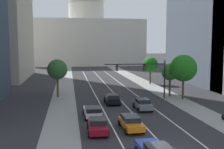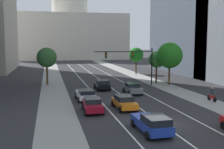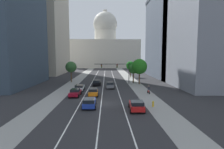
# 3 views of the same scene
# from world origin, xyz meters

# --- Properties ---
(ground_plane) EXTENTS (400.00, 400.00, 0.00)m
(ground_plane) POSITION_xyz_m (0.00, 40.00, 0.00)
(ground_plane) COLOR #2B2B2D
(sidewalk_left) EXTENTS (3.77, 130.00, 0.01)m
(sidewalk_left) POSITION_xyz_m (-8.82, 35.00, 0.01)
(sidewalk_left) COLOR gray
(sidewalk_left) RESTS_ON ground
(sidewalk_right) EXTENTS (3.77, 130.00, 0.01)m
(sidewalk_right) POSITION_xyz_m (8.82, 35.00, 0.01)
(sidewalk_right) COLOR gray
(sidewalk_right) RESTS_ON ground
(lane_stripe_left) EXTENTS (0.16, 90.00, 0.01)m
(lane_stripe_left) POSITION_xyz_m (-3.47, 25.00, 0.01)
(lane_stripe_left) COLOR white
(lane_stripe_left) RESTS_ON ground
(lane_stripe_center) EXTENTS (0.16, 90.00, 0.01)m
(lane_stripe_center) POSITION_xyz_m (0.00, 25.00, 0.01)
(lane_stripe_center) COLOR white
(lane_stripe_center) RESTS_ON ground
(lane_stripe_right) EXTENTS (0.16, 90.00, 0.01)m
(lane_stripe_right) POSITION_xyz_m (3.47, 25.00, 0.01)
(lane_stripe_right) COLOR white
(lane_stripe_right) RESTS_ON ground
(office_tower_far_left) EXTENTS (21.46, 27.39, 58.32)m
(office_tower_far_left) POSITION_xyz_m (-28.67, 53.42, 29.20)
(office_tower_far_left) COLOR #B7AD99
(office_tower_far_left) RESTS_ON ground
(office_tower_near_right) EXTENTS (18.87, 22.80, 32.03)m
(office_tower_near_right) POSITION_xyz_m (27.41, 16.60, 16.05)
(office_tower_near_right) COLOR gray
(office_tower_near_right) RESTS_ON ground
(office_tower_far_right) EXTENTS (15.13, 29.77, 31.18)m
(office_tower_far_right) POSITION_xyz_m (25.59, 37.75, 15.62)
(office_tower_far_right) COLOR #4C5666
(office_tower_far_right) RESTS_ON ground
(capitol_building) EXTENTS (46.21, 26.35, 40.14)m
(capitol_building) POSITION_xyz_m (0.00, 101.46, 13.55)
(capitol_building) COLOR beige
(capitol_building) RESTS_ON ground
(car_orange) EXTENTS (2.08, 4.39, 1.43)m
(car_orange) POSITION_xyz_m (-1.73, 6.34, 0.76)
(car_orange) COLOR orange
(car_orange) RESTS_ON ground
(car_crimson) EXTENTS (2.09, 4.33, 1.45)m
(car_crimson) POSITION_xyz_m (-5.20, 5.82, 0.76)
(car_crimson) COLOR maroon
(car_crimson) RESTS_ON ground
(car_red) EXTENTS (2.26, 4.13, 1.51)m
(car_red) POSITION_xyz_m (5.19, -3.83, 0.78)
(car_red) COLOR red
(car_red) RESTS_ON ground
(car_white) EXTENTS (2.15, 4.24, 1.43)m
(car_white) POSITION_xyz_m (-5.19, 11.62, 0.77)
(car_white) COLOR silver
(car_white) RESTS_ON ground
(car_gray) EXTENTS (2.03, 4.15, 1.48)m
(car_gray) POSITION_xyz_m (1.73, 14.63, 0.78)
(car_gray) COLOR slate
(car_gray) RESTS_ON ground
(car_black) EXTENTS (2.09, 4.05, 1.52)m
(car_black) POSITION_xyz_m (-1.73, 18.71, 0.79)
(car_black) COLOR black
(car_black) RESTS_ON ground
(car_blue) EXTENTS (2.16, 4.77, 1.52)m
(car_blue) POSITION_xyz_m (-1.73, -1.88, 0.79)
(car_blue) COLOR #1E389E
(car_blue) RESTS_ON ground
(traffic_signal_mast) EXTENTS (9.79, 0.39, 6.13)m
(traffic_signal_mast) POSITION_xyz_m (3.95, 21.69, 4.45)
(traffic_signal_mast) COLOR black
(traffic_signal_mast) RESTS_ON ground
(fire_hydrant) EXTENTS (0.26, 0.35, 0.91)m
(fire_hydrant) POSITION_xyz_m (8.05, -1.94, 0.46)
(fire_hydrant) COLOR yellow
(fire_hydrant) RESTS_ON ground
(cyclist) EXTENTS (0.38, 1.70, 1.72)m
(cyclist) POSITION_xyz_m (9.59, 7.65, 0.85)
(cyclist) COLOR black
(cyclist) RESTS_ON ground
(street_tree_near_right) EXTENTS (4.23, 4.23, 7.04)m
(street_tree_near_right) POSITION_xyz_m (10.01, 20.87, 4.91)
(street_tree_near_right) COLOR #51381E
(street_tree_near_right) RESTS_ON ground
(street_tree_near_left) EXTENTS (3.30, 3.30, 6.23)m
(street_tree_near_left) POSITION_xyz_m (-9.75, 25.57, 4.55)
(street_tree_near_left) COLOR #51381E
(street_tree_near_left) RESTS_ON ground
(street_tree_far_right) EXTENTS (2.83, 2.83, 5.53)m
(street_tree_far_right) POSITION_xyz_m (8.70, 23.24, 4.08)
(street_tree_far_right) COLOR #51381E
(street_tree_far_right) RESTS_ON ground
(street_tree_mid_right) EXTENTS (3.23, 3.23, 5.94)m
(street_tree_mid_right) POSITION_xyz_m (9.79, 38.18, 4.30)
(street_tree_mid_right) COLOR #51381E
(street_tree_mid_right) RESTS_ON ground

